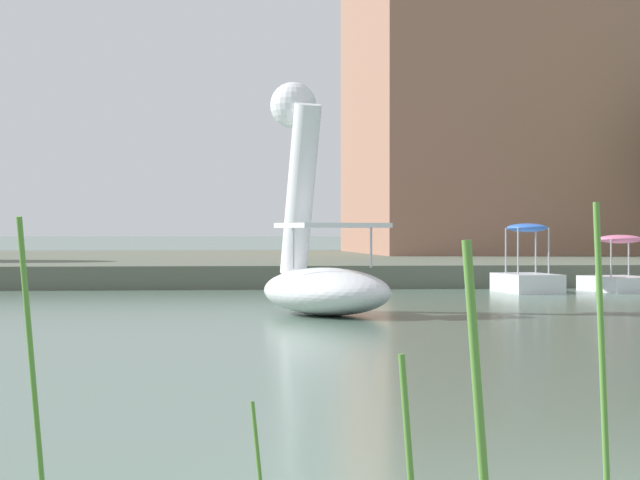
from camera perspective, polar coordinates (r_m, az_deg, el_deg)
shore_bank_far at (r=45.01m, az=-1.99°, el=-1.04°), size 136.75×26.25×0.57m
swan_boat at (r=22.39m, az=-0.02°, el=-0.74°), size 2.79×3.58×4.03m
pedal_boat_blue at (r=30.79m, az=8.88°, el=-1.44°), size 1.31×2.11×1.58m
pedal_boat_pink at (r=31.69m, az=12.76°, el=-1.50°), size 1.60×2.16×1.32m
reed_clump_foreground at (r=4.91m, az=-3.99°, el=-8.93°), size 2.65×0.93×1.53m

